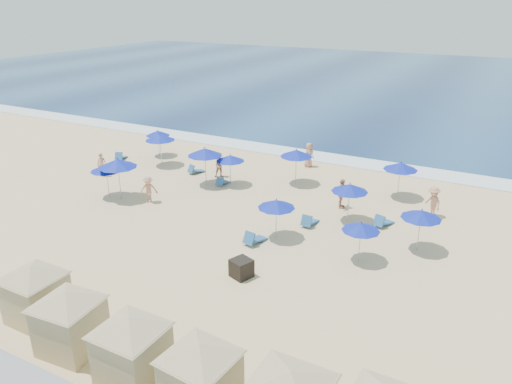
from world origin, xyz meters
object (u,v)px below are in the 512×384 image
Objects in this scene: beachgoer_4 at (309,155)px; umbrella_0 at (160,137)px; umbrella_7 at (296,153)px; umbrella_11 at (361,227)px; beachgoer_5 at (148,190)px; umbrella_6 at (276,204)px; trash_bin at (241,268)px; umbrella_4 at (230,158)px; cabana_1 at (69,313)px; umbrella_8 at (350,188)px; umbrella_5 at (205,152)px; beachgoer_0 at (102,165)px; cabana_3 at (200,368)px; cabana_2 at (131,341)px; umbrella_1 at (106,168)px; cabana_0 at (34,286)px; beachgoer_1 at (220,166)px; umbrella_10 at (421,214)px; beachgoer_2 at (342,194)px; umbrella_9 at (401,166)px; umbrella_3 at (118,163)px; umbrella_2 at (158,133)px; beachgoer_3 at (433,202)px.

umbrella_0 is at bearing 132.07° from beachgoer_4.
umbrella_7 is 10.69m from umbrella_11.
umbrella_7 is at bearing 9.65° from beachgoer_5.
trash_bin is at bearing -85.42° from umbrella_6.
umbrella_0 reaches higher than umbrella_4.
umbrella_8 is (5.12, 15.02, 0.51)m from cabana_1.
umbrella_6 is (7.55, -4.83, -0.36)m from umbrella_5.
cabana_3 is at bearing -61.34° from beachgoer_0.
umbrella_11 is (4.10, 11.10, 0.28)m from cabana_2.
umbrella_1 is 1.33× the size of beachgoer_0.
cabana_0 is 12.71m from umbrella_1.
beachgoer_4 reaches higher than beachgoer_1.
umbrella_1 reaches higher than trash_bin.
cabana_1 reaches higher than umbrella_8.
umbrella_10 is at bearing 64.65° from trash_bin.
umbrella_4 is at bearing 79.97° from beachgoer_2.
beachgoer_5 is at bearing -165.01° from umbrella_8.
umbrella_10 is at bearing 64.90° from cabana_2.
umbrella_0 reaches higher than beachgoer_5.
cabana_2 reaches higher than cabana_1.
umbrella_8 reaches higher than beachgoer_4.
cabana_0 is 2.28× the size of beachgoer_2.
umbrella_9 is at bearing -96.87° from beachgoer_4.
umbrella_0 reaches higher than beachgoer_2.
umbrella_8 is at bearing 115.12° from umbrella_11.
cabana_2 is 1.89× the size of umbrella_1.
trash_bin is 0.47× the size of beachgoer_4.
beachgoer_0 is at bearing 141.86° from beachgoer_4.
umbrella_9 is (15.08, 8.32, -0.25)m from umbrella_3.
umbrella_7 is (-2.72, 12.02, 1.71)m from trash_bin.
beachgoer_4 is at bearing 104.54° from umbrella_6.
umbrella_4 is at bearing -5.38° from beachgoer_0.
umbrella_10 is (11.78, 12.75, 0.46)m from cabana_0.
umbrella_0 is at bearing 113.92° from cabana_0.
beachgoer_2 is (16.03, -3.10, -0.93)m from umbrella_2.
umbrella_1 is at bearing 142.03° from cabana_3.
umbrella_3 is at bearing 103.65° from beachgoer_2.
umbrella_2 is 8.92m from umbrella_3.
umbrella_8 is at bearing 94.10° from trash_bin.
umbrella_5 is 8.24m from beachgoer_4.
umbrella_4 is 1.19× the size of beachgoer_4.
umbrella_3 is at bearing 8.22° from umbrella_1.
trash_bin is 0.51× the size of beachgoer_5.
trash_bin is 0.39× the size of umbrella_4.
beachgoer_1 is at bearing 38.78° from beachgoer_5.
umbrella_9 is (10.32, 3.03, 0.19)m from umbrella_4.
cabana_0 is 11.79m from umbrella_6.
umbrella_6 is at bearing 114.84° from trash_bin.
umbrella_3 reaches higher than cabana_1.
beachgoer_3 is 1.00× the size of beachgoer_4.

